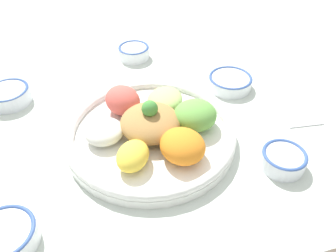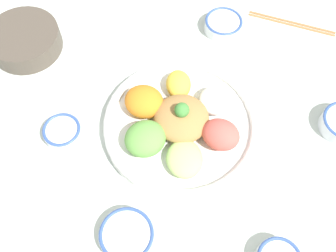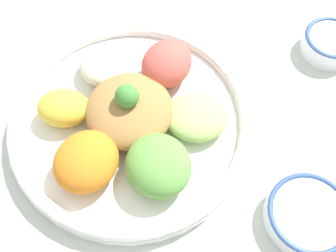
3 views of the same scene
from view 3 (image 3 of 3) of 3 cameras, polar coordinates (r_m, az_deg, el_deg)
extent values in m
plane|color=silver|center=(0.62, -9.18, 1.85)|extent=(2.40, 2.40, 0.00)
cylinder|color=white|center=(0.59, -5.32, 0.44)|extent=(0.36, 0.36, 0.02)
torus|color=white|center=(0.58, -5.44, 1.15)|extent=(0.36, 0.36, 0.02)
ellipsoid|color=white|center=(0.62, -9.14, 8.75)|extent=(0.08, 0.08, 0.04)
ellipsoid|color=yellow|center=(0.59, -14.92, 2.53)|extent=(0.09, 0.10, 0.05)
ellipsoid|color=orange|center=(0.53, -11.77, -5.04)|extent=(0.12, 0.12, 0.06)
ellipsoid|color=#6BAD4C|center=(0.52, -1.41, -5.74)|extent=(0.09, 0.09, 0.06)
ellipsoid|color=#B7DB7A|center=(0.57, 4.11, 1.29)|extent=(0.11, 0.12, 0.04)
ellipsoid|color=#E55B51|center=(0.60, -0.19, 9.03)|extent=(0.11, 0.11, 0.06)
ellipsoid|color=#AD7F47|center=(0.56, -5.63, 2.27)|extent=(0.13, 0.13, 0.05)
sphere|color=#478E3D|center=(0.53, -5.97, 4.31)|extent=(0.03, 0.03, 0.03)
cylinder|color=white|center=(0.56, 19.49, -12.18)|extent=(0.11, 0.11, 0.03)
torus|color=#38569E|center=(0.55, 19.91, -11.78)|extent=(0.11, 0.11, 0.01)
cylinder|color=white|center=(0.55, 19.82, -11.86)|extent=(0.09, 0.09, 0.00)
cylinder|color=white|center=(0.72, 22.31, 10.95)|extent=(0.09, 0.09, 0.03)
torus|color=#38569E|center=(0.71, 22.74, 11.72)|extent=(0.09, 0.09, 0.01)
cylinder|color=#5B3319|center=(0.71, 22.66, 11.58)|extent=(0.07, 0.07, 0.00)
camera|label=1|loc=(0.56, -80.21, 9.36)|focal=35.00mm
camera|label=2|loc=(0.51, 113.15, 38.05)|focal=42.00mm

